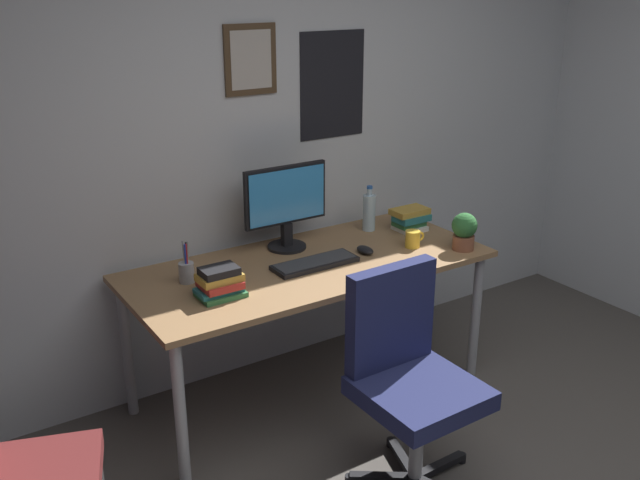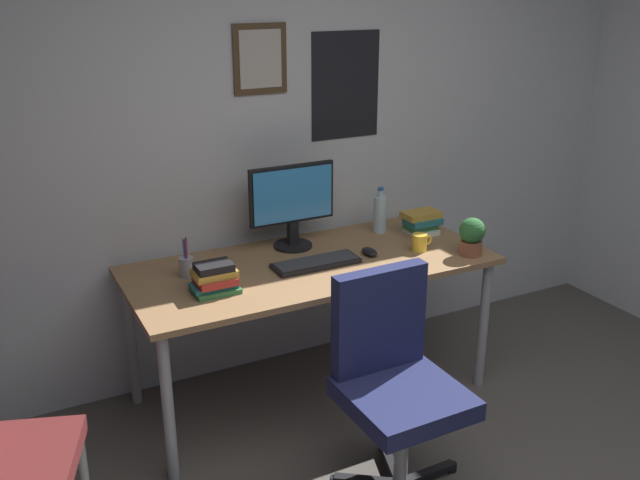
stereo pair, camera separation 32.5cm
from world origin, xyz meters
The scene contains 12 objects.
wall_back centered at (0.00, 2.15, 1.30)m, with size 4.40×0.10×2.60m.
desk centered at (-0.15, 1.68, 0.67)m, with size 1.79×0.79×0.74m.
office_chair centered at (-0.16, 0.90, 0.53)m, with size 0.55×0.57×0.95m.
monitor centered at (-0.14, 1.91, 0.98)m, with size 0.46×0.20×0.43m.
keyboard centered at (-0.14, 1.63, 0.75)m, with size 0.43×0.15×0.03m.
computer_mouse centered at (0.16, 1.63, 0.76)m, with size 0.06×0.11×0.04m.
water_bottle centered at (0.38, 1.90, 0.85)m, with size 0.07×0.07×0.25m.
coffee_mug_near centered at (0.42, 1.57, 0.79)m, with size 0.11×0.08×0.09m.
potted_plant centered at (0.61, 1.40, 0.85)m, with size 0.13×0.13×0.19m.
pen_cup centered at (-0.74, 1.78, 0.79)m, with size 0.07×0.07×0.20m.
book_stack_left centered at (0.57, 1.78, 0.81)m, with size 0.20×0.14×0.12m.
book_stack_right centered at (-0.68, 1.56, 0.80)m, with size 0.20×0.16×0.14m.
Camera 2 is at (-1.58, -1.21, 2.06)m, focal length 39.81 mm.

